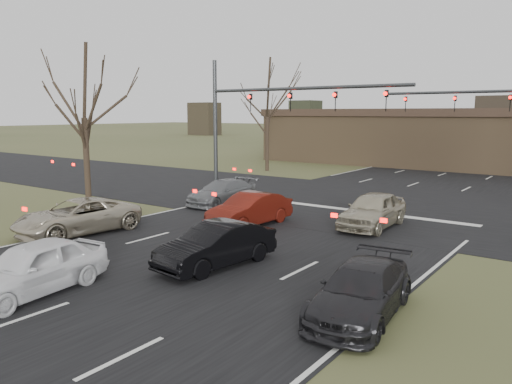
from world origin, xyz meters
TOP-DOWN VIEW (x-y plane):
  - ground at (0.00, 0.00)m, footprint 360.00×360.00m
  - road_main at (0.00, 60.00)m, footprint 14.00×300.00m
  - road_cross at (0.00, 15.00)m, footprint 200.00×14.00m
  - building at (2.00, 38.00)m, footprint 42.40×10.40m
  - mast_arm_near at (-5.23, 13.00)m, footprint 12.12×0.24m
  - tree_left_near at (-11.50, 6.00)m, footprint 5.10×5.10m
  - tree_left_far at (-13.00, 25.00)m, footprint 5.70×5.70m
  - car_silver_suv at (-6.50, 1.89)m, footprint 2.94×5.34m
  - car_white_sedan at (-1.42, -3.01)m, footprint 2.25×4.52m
  - car_black_hatch at (1.04, 1.84)m, footprint 1.97×4.42m
  - car_charcoal_sedan at (6.50, 0.87)m, footprint 2.28×4.55m
  - car_grey_ahead at (-5.94, 10.52)m, footprint 2.03×4.62m
  - car_red_ahead at (-1.63, 7.24)m, footprint 1.85×4.45m
  - car_silver_ahead at (2.91, 10.07)m, footprint 1.93×4.55m

SIDE VIEW (x-z plane):
  - ground at x=0.00m, z-range 0.00..0.00m
  - road_main at x=0.00m, z-range 0.00..0.02m
  - road_cross at x=0.00m, z-range 0.00..0.03m
  - car_charcoal_sedan at x=6.50m, z-range 0.00..1.27m
  - car_grey_ahead at x=-5.94m, z-range 0.00..1.32m
  - car_black_hatch at x=1.04m, z-range 0.00..1.41m
  - car_silver_suv at x=-6.50m, z-range 0.00..1.42m
  - car_red_ahead at x=-1.63m, z-range 0.00..1.43m
  - car_white_sedan at x=-1.42m, z-range 0.00..1.48m
  - car_silver_ahead at x=2.91m, z-range 0.00..1.53m
  - building at x=2.00m, z-range 0.02..5.32m
  - mast_arm_near at x=-5.23m, z-range 1.07..9.07m
  - tree_left_near at x=-11.50m, z-range 2.32..10.82m
  - tree_left_far at x=-13.00m, z-range 2.59..12.09m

